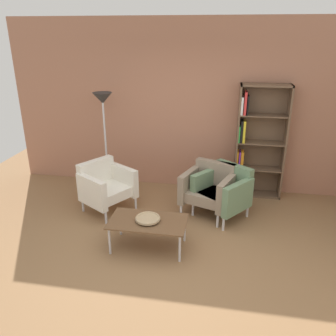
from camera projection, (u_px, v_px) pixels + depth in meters
The scene contains 9 objects.
ground_plane at pixel (165, 266), 4.22m from camera, with size 8.32×8.32×0.00m, color olive.
brick_back_panel at pixel (191, 107), 5.93m from camera, with size 6.40×0.12×2.90m, color #A87056.
bookshelf_tall at pixel (256, 143), 5.75m from camera, with size 0.80×0.30×1.90m.
coffee_table_low at pixel (148, 223), 4.45m from camera, with size 1.00×0.56×0.40m.
decorative_bowl at pixel (148, 218), 4.42m from camera, with size 0.32×0.32×0.05m.
armchair_spare_guest at pixel (106, 185), 5.41m from camera, with size 0.92×0.94×0.78m.
armchair_corner_red at pixel (209, 188), 5.32m from camera, with size 0.89×0.85×0.78m.
armchair_by_bookshelf at pixel (224, 190), 5.24m from camera, with size 0.95×0.94×0.78m.
floor_lamp_torchiere at pixel (103, 110), 5.70m from camera, with size 0.32×0.32×1.74m.
Camera 1 is at (0.64, -3.42, 2.67)m, focal length 36.92 mm.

